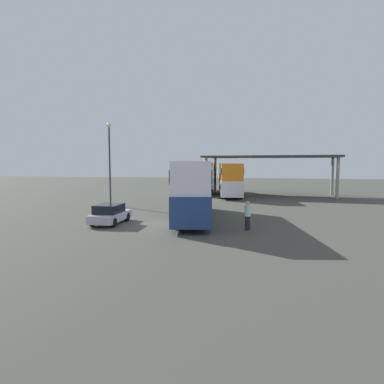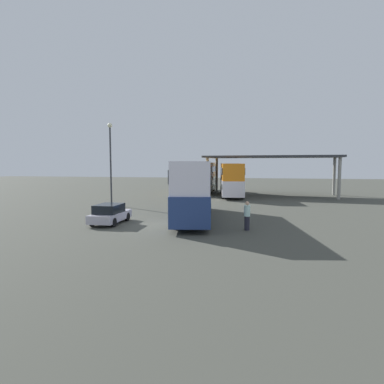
{
  "view_description": "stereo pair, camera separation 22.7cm",
  "coord_description": "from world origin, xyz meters",
  "px_view_note": "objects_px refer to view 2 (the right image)",
  "views": [
    {
      "loc": [
        5.28,
        -20.96,
        4.14
      ],
      "look_at": [
        1.15,
        2.76,
        2.0
      ],
      "focal_mm": 30.62,
      "sensor_mm": 36.0,
      "label": 1
    },
    {
      "loc": [
        5.5,
        -20.92,
        4.14
      ],
      "look_at": [
        1.15,
        2.76,
        2.0
      ],
      "focal_mm": 30.62,
      "sensor_mm": 36.0,
      "label": 2
    }
  ],
  "objects_px": {
    "parked_hatchback": "(110,214)",
    "lamppost_tall": "(110,154)",
    "pedestrian_waiting": "(247,216)",
    "double_decker_near_canopy": "(204,176)",
    "double_decker_main": "(192,188)",
    "double_decker_mid_row": "(231,178)"
  },
  "relations": [
    {
      "from": "parked_hatchback",
      "to": "lamppost_tall",
      "type": "bearing_deg",
      "value": 24.49
    },
    {
      "from": "lamppost_tall",
      "to": "pedestrian_waiting",
      "type": "xyz_separation_m",
      "value": [
        13.25,
        -9.67,
        -4.1
      ]
    },
    {
      "from": "double_decker_near_canopy",
      "to": "double_decker_main",
      "type": "bearing_deg",
      "value": -176.27
    },
    {
      "from": "double_decker_near_canopy",
      "to": "lamppost_tall",
      "type": "xyz_separation_m",
      "value": [
        -6.91,
        -15.16,
        2.7
      ]
    },
    {
      "from": "double_decker_mid_row",
      "to": "lamppost_tall",
      "type": "distance_m",
      "value": 15.98
    },
    {
      "from": "double_decker_mid_row",
      "to": "lamppost_tall",
      "type": "height_order",
      "value": "lamppost_tall"
    },
    {
      "from": "parked_hatchback",
      "to": "double_decker_mid_row",
      "type": "relative_size",
      "value": 0.33
    },
    {
      "from": "double_decker_mid_row",
      "to": "pedestrian_waiting",
      "type": "distance_m",
      "value": 21.15
    },
    {
      "from": "double_decker_near_canopy",
      "to": "pedestrian_waiting",
      "type": "distance_m",
      "value": 25.67
    },
    {
      "from": "double_decker_near_canopy",
      "to": "parked_hatchback",
      "type": "bearing_deg",
      "value": 170.85
    },
    {
      "from": "parked_hatchback",
      "to": "double_decker_near_canopy",
      "type": "distance_m",
      "value": 24.52
    },
    {
      "from": "double_decker_near_canopy",
      "to": "pedestrian_waiting",
      "type": "relative_size",
      "value": 5.72
    },
    {
      "from": "pedestrian_waiting",
      "to": "lamppost_tall",
      "type": "bearing_deg",
      "value": 73.74
    },
    {
      "from": "double_decker_main",
      "to": "lamppost_tall",
      "type": "distance_m",
      "value": 11.37
    },
    {
      "from": "double_decker_near_canopy",
      "to": "double_decker_mid_row",
      "type": "distance_m",
      "value": 5.58
    },
    {
      "from": "double_decker_near_canopy",
      "to": "lamppost_tall",
      "type": "relative_size",
      "value": 1.29
    },
    {
      "from": "double_decker_mid_row",
      "to": "double_decker_near_canopy",
      "type": "bearing_deg",
      "value": 39.77
    },
    {
      "from": "lamppost_tall",
      "to": "pedestrian_waiting",
      "type": "relative_size",
      "value": 4.44
    },
    {
      "from": "pedestrian_waiting",
      "to": "double_decker_mid_row",
      "type": "bearing_deg",
      "value": 26.15
    },
    {
      "from": "double_decker_main",
      "to": "lamppost_tall",
      "type": "bearing_deg",
      "value": 47.04
    },
    {
      "from": "lamppost_tall",
      "to": "double_decker_main",
      "type": "bearing_deg",
      "value": -34.01
    },
    {
      "from": "double_decker_main",
      "to": "double_decker_near_canopy",
      "type": "bearing_deg",
      "value": -2.94
    }
  ]
}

